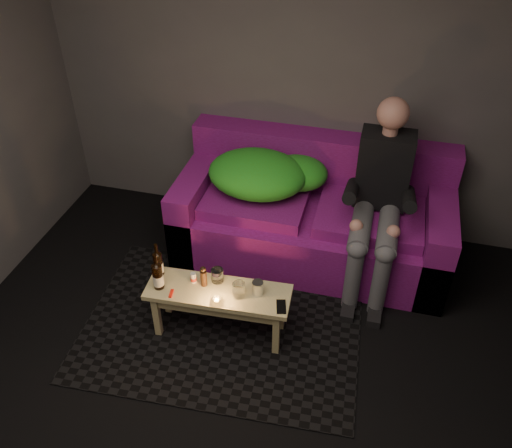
% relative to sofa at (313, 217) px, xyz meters
% --- Properties ---
extents(floor, '(4.50, 4.50, 0.00)m').
position_rel_sofa_xyz_m(floor, '(-0.29, -1.82, -0.33)').
color(floor, black).
rests_on(floor, ground).
extents(room, '(4.50, 4.50, 4.50)m').
position_rel_sofa_xyz_m(room, '(-0.29, -1.35, 1.31)').
color(room, silver).
rests_on(room, ground).
extents(rug, '(2.04, 1.54, 0.01)m').
position_rel_sofa_xyz_m(rug, '(-0.46, -1.01, -0.33)').
color(rug, black).
rests_on(rug, floor).
extents(sofa, '(2.14, 0.96, 0.92)m').
position_rel_sofa_xyz_m(sofa, '(0.00, 0.00, 0.00)').
color(sofa, '#700F59').
rests_on(sofa, floor).
extents(green_blanket, '(0.94, 0.64, 0.32)m').
position_rel_sofa_xyz_m(green_blanket, '(-0.41, -0.01, 0.36)').
color(green_blanket, '#319B1C').
rests_on(green_blanket, sofa).
extents(person, '(0.39, 0.89, 1.43)m').
position_rel_sofa_xyz_m(person, '(0.49, -0.17, 0.41)').
color(person, black).
rests_on(person, sofa).
extents(coffee_table, '(1.00, 0.37, 0.40)m').
position_rel_sofa_xyz_m(coffee_table, '(-0.46, -1.06, -0.00)').
color(coffee_table, tan).
rests_on(coffee_table, rug).
extents(beer_bottle_a, '(0.07, 0.07, 0.26)m').
position_rel_sofa_xyz_m(beer_bottle_a, '(-0.91, -1.01, 0.17)').
color(beer_bottle_a, black).
rests_on(beer_bottle_a, coffee_table).
extents(beer_bottle_b, '(0.07, 0.07, 0.29)m').
position_rel_sofa_xyz_m(beer_bottle_b, '(-0.86, -1.13, 0.17)').
color(beer_bottle_b, black).
rests_on(beer_bottle_b, coffee_table).
extents(salt_shaker, '(0.05, 0.05, 0.08)m').
position_rel_sofa_xyz_m(salt_shaker, '(-0.65, -1.03, 0.11)').
color(salt_shaker, silver).
rests_on(salt_shaker, coffee_table).
extents(pepper_mill, '(0.06, 0.06, 0.12)m').
position_rel_sofa_xyz_m(pepper_mill, '(-0.57, -1.04, 0.13)').
color(pepper_mill, black).
rests_on(pepper_mill, coffee_table).
extents(tumbler_back, '(0.08, 0.08, 0.10)m').
position_rel_sofa_xyz_m(tumbler_back, '(-0.50, -0.97, 0.12)').
color(tumbler_back, white).
rests_on(tumbler_back, coffee_table).
extents(tealight, '(0.05, 0.05, 0.04)m').
position_rel_sofa_xyz_m(tealight, '(-0.44, -1.18, 0.09)').
color(tealight, white).
rests_on(tealight, coffee_table).
extents(tumbler_front, '(0.11, 0.11, 0.11)m').
position_rel_sofa_xyz_m(tumbler_front, '(-0.31, -1.07, 0.12)').
color(tumbler_front, white).
rests_on(tumbler_front, coffee_table).
extents(steel_cup, '(0.10, 0.10, 0.10)m').
position_rel_sofa_xyz_m(steel_cup, '(-0.20, -1.03, 0.12)').
color(steel_cup, silver).
rests_on(steel_cup, coffee_table).
extents(smartphone, '(0.09, 0.14, 0.01)m').
position_rel_sofa_xyz_m(smartphone, '(-0.02, -1.11, 0.07)').
color(smartphone, black).
rests_on(smartphone, coffee_table).
extents(red_lighter, '(0.03, 0.07, 0.01)m').
position_rel_sofa_xyz_m(red_lighter, '(-0.76, -1.18, 0.07)').
color(red_lighter, red).
rests_on(red_lighter, coffee_table).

